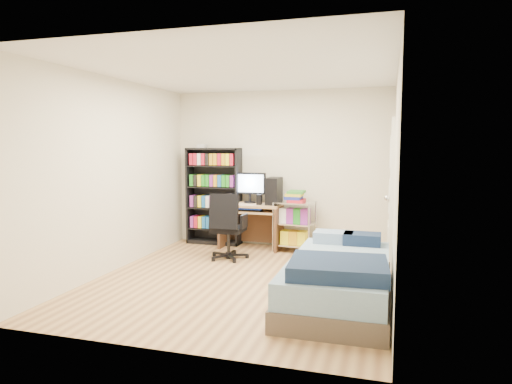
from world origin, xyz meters
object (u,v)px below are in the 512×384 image
(computer_desk, at_px, (258,208))
(bed, at_px, (339,278))
(media_shelf, at_px, (214,195))
(office_chair, at_px, (228,238))

(computer_desk, bearing_deg, bed, -55.51)
(media_shelf, bearing_deg, computer_desk, -6.88)
(media_shelf, xyz_separation_m, bed, (2.31, -2.31, -0.56))
(media_shelf, distance_m, office_chair, 1.20)
(bed, bearing_deg, office_chair, 141.33)
(computer_desk, bearing_deg, media_shelf, 173.12)
(computer_desk, relative_size, office_chair, 1.24)
(computer_desk, height_order, office_chair, computer_desk)
(media_shelf, relative_size, bed, 0.80)
(computer_desk, height_order, bed, computer_desk)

